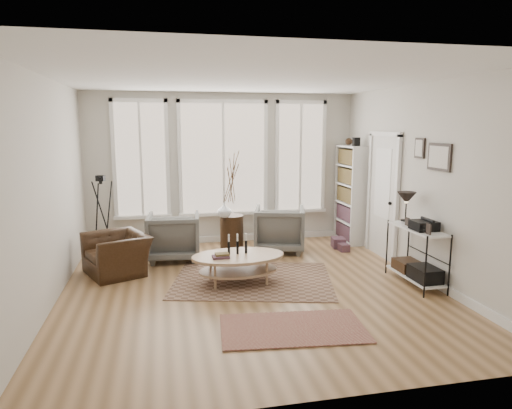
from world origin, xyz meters
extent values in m
plane|color=#A47B50|center=(0.00, 0.00, 0.00)|extent=(5.50, 5.50, 0.00)
plane|color=white|center=(0.00, 0.00, 2.90)|extent=(5.50, 5.50, 0.00)
cube|color=beige|center=(0.00, 2.75, 1.45)|extent=(5.20, 0.04, 2.90)
cube|color=beige|center=(0.00, -2.75, 1.45)|extent=(5.20, 0.04, 2.90)
cube|color=beige|center=(-2.60, 0.00, 1.45)|extent=(0.04, 5.50, 2.90)
cube|color=beige|center=(2.60, 0.00, 1.45)|extent=(0.04, 5.50, 2.90)
cube|color=white|center=(0.00, 2.74, 0.06)|extent=(5.10, 0.04, 0.12)
cube|color=white|center=(2.58, 0.00, 0.06)|extent=(0.03, 5.40, 0.12)
cube|color=tan|center=(0.00, 2.73, 1.65)|extent=(1.60, 0.03, 2.10)
cube|color=tan|center=(-1.55, 2.73, 1.65)|extent=(0.90, 0.03, 2.10)
cube|color=tan|center=(1.55, 2.73, 1.65)|extent=(0.90, 0.03, 2.10)
cube|color=white|center=(0.00, 2.71, 1.65)|extent=(1.74, 0.06, 2.24)
cube|color=white|center=(-1.55, 2.71, 1.65)|extent=(1.04, 0.06, 2.24)
cube|color=white|center=(1.55, 2.71, 1.65)|extent=(1.04, 0.06, 2.24)
cube|color=white|center=(0.00, 2.69, 0.57)|extent=(4.10, 0.12, 0.06)
cube|color=silver|center=(2.58, 1.15, 1.05)|extent=(0.04, 0.88, 2.10)
cube|color=white|center=(2.56, 1.15, 1.30)|extent=(0.01, 0.55, 1.20)
cube|color=white|center=(2.56, 0.66, 1.05)|extent=(0.06, 0.08, 2.18)
cube|color=white|center=(2.56, 1.64, 1.05)|extent=(0.06, 0.08, 2.18)
cube|color=white|center=(2.56, 1.15, 2.14)|extent=(0.06, 1.06, 0.08)
sphere|color=black|center=(2.53, 0.82, 1.00)|extent=(0.06, 0.06, 0.06)
cube|color=white|center=(2.43, 1.81, 0.95)|extent=(0.30, 0.03, 1.90)
cube|color=white|center=(2.43, 2.63, 0.95)|extent=(0.30, 0.03, 1.90)
cube|color=white|center=(2.58, 2.23, 0.95)|extent=(0.02, 0.85, 1.90)
cube|color=white|center=(2.43, 2.23, 0.95)|extent=(0.30, 0.81, 1.90)
cube|color=maroon|center=(2.43, 2.23, 0.95)|extent=(0.24, 0.75, 1.76)
cube|color=black|center=(2.43, 2.02, 1.98)|extent=(0.12, 0.10, 0.16)
sphere|color=#321F12|center=(2.43, 2.38, 1.97)|extent=(0.14, 0.14, 0.14)
cube|color=white|center=(2.38, -0.30, 0.12)|extent=(0.37, 1.07, 0.03)
cube|color=white|center=(2.38, -0.30, 0.82)|extent=(0.37, 1.07, 0.02)
cylinder|color=black|center=(2.20, -0.83, 0.42)|extent=(0.02, 0.02, 0.85)
cylinder|color=black|center=(2.56, -0.83, 0.42)|extent=(0.02, 0.02, 0.85)
cylinder|color=black|center=(2.20, 0.23, 0.42)|extent=(0.02, 0.02, 0.85)
cylinder|color=black|center=(2.56, 0.23, 0.42)|extent=(0.02, 0.02, 0.85)
cylinder|color=black|center=(2.38, 0.05, 0.88)|extent=(0.14, 0.14, 0.02)
cylinder|color=black|center=(2.38, 0.05, 1.01)|extent=(0.02, 0.02, 0.30)
cone|color=black|center=(2.38, 0.05, 1.21)|extent=(0.28, 0.28, 0.18)
cube|color=black|center=(2.38, -0.45, 0.91)|extent=(0.32, 0.30, 0.13)
cube|color=black|center=(2.38, -0.55, 0.23)|extent=(0.32, 0.45, 0.20)
cube|color=#321F12|center=(2.38, -0.08, 0.21)|extent=(0.32, 0.40, 0.16)
cube|color=black|center=(2.28, -0.72, 0.91)|extent=(0.02, 0.10, 0.14)
cube|color=black|center=(2.28, -0.18, 0.91)|extent=(0.02, 0.10, 0.12)
cube|color=black|center=(2.58, -0.40, 1.85)|extent=(0.03, 0.52, 0.38)
cube|color=white|center=(2.56, -0.40, 1.85)|extent=(0.01, 0.44, 0.30)
cube|color=black|center=(2.58, 0.10, 1.95)|extent=(0.03, 0.24, 0.30)
cube|color=white|center=(2.56, 0.10, 1.95)|extent=(0.01, 0.18, 0.24)
cube|color=brown|center=(0.10, 0.34, 0.01)|extent=(2.66, 2.24, 0.01)
cube|color=maroon|center=(0.21, -1.39, 0.01)|extent=(1.71, 1.06, 0.01)
ellipsoid|color=tan|center=(-0.14, 0.26, 0.19)|extent=(1.18, 0.77, 0.03)
ellipsoid|color=tan|center=(-0.14, 0.26, 0.41)|extent=(1.38, 0.91, 0.04)
cylinder|color=tan|center=(-0.51, 0.04, 0.19)|extent=(0.04, 0.04, 0.39)
cylinder|color=tan|center=(0.24, 0.04, 0.19)|extent=(0.04, 0.04, 0.39)
cylinder|color=tan|center=(-0.51, 0.47, 0.19)|extent=(0.04, 0.04, 0.39)
cylinder|color=tan|center=(0.24, 0.47, 0.19)|extent=(0.04, 0.04, 0.39)
cylinder|color=black|center=(-0.27, 0.31, 0.52)|extent=(0.04, 0.04, 0.19)
cylinder|color=black|center=(-0.14, 0.31, 0.52)|extent=(0.04, 0.04, 0.19)
cylinder|color=black|center=(-0.01, 0.31, 0.52)|extent=(0.04, 0.04, 0.19)
cube|color=#344527|center=(-0.39, 0.16, 0.46)|extent=(0.24, 0.17, 0.06)
imported|color=slate|center=(-1.01, 1.70, 0.41)|extent=(0.94, 0.96, 0.81)
imported|color=slate|center=(0.90, 1.85, 0.41)|extent=(1.09, 1.11, 0.83)
cylinder|color=#321F12|center=(0.06, 2.10, 0.32)|extent=(0.43, 0.43, 0.65)
imported|color=silver|center=(-0.10, 1.95, 0.78)|extent=(0.33, 0.33, 0.26)
imported|color=#321F12|center=(-1.91, 1.08, 0.31)|extent=(1.22, 1.16, 0.63)
cylinder|color=black|center=(-2.23, 2.21, 1.31)|extent=(0.06, 0.06, 0.06)
cube|color=black|center=(-2.23, 2.21, 1.38)|extent=(0.17, 0.14, 0.10)
cylinder|color=black|center=(-2.23, 2.13, 1.38)|extent=(0.06, 0.08, 0.06)
cube|color=maroon|center=(2.05, 1.83, 0.09)|extent=(0.27, 0.33, 0.19)
cube|color=maroon|center=(2.05, 1.56, 0.07)|extent=(0.17, 0.22, 0.14)
camera|label=1|loc=(-1.20, -6.06, 2.28)|focal=32.00mm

